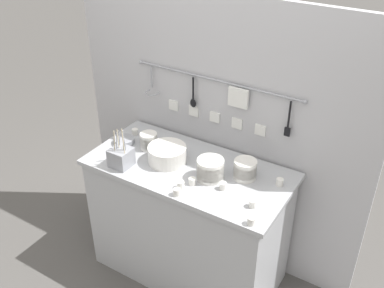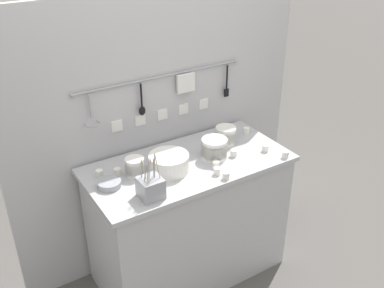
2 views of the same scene
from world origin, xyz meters
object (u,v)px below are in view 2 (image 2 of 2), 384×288
at_px(cup_front_left, 118,172).
at_px(cup_front_right, 246,131).
at_px(bowl_stack_nested_right, 214,148).
at_px(cup_edge_far, 217,171).
at_px(plate_stack, 169,163).
at_px(cutlery_caddy, 151,187).
at_px(cup_mid_row, 99,173).
at_px(cup_back_right, 216,165).
at_px(cup_edge_near, 234,153).
at_px(cup_by_caddy, 265,148).
at_px(steel_mixing_bowl, 109,184).
at_px(cup_back_left, 226,175).
at_px(bowl_stack_back_corner, 135,167).
at_px(cup_beside_plates, 285,154).
at_px(bowl_stack_wide_centre, 226,135).

relative_size(cup_front_left, cup_front_right, 1.00).
bearing_deg(cup_front_right, bowl_stack_nested_right, -157.75).
height_order(bowl_stack_nested_right, cup_edge_far, bowl_stack_nested_right).
height_order(plate_stack, cup_front_right, plate_stack).
relative_size(bowl_stack_nested_right, cup_front_right, 3.74).
bearing_deg(cup_front_left, cup_edge_far, -31.14).
bearing_deg(bowl_stack_nested_right, cutlery_caddy, -162.42).
height_order(bowl_stack_nested_right, cup_mid_row, bowl_stack_nested_right).
height_order(bowl_stack_nested_right, cutlery_caddy, cutlery_caddy).
bearing_deg(cup_front_left, cup_back_right, -23.90).
bearing_deg(cup_edge_near, cutlery_caddy, -169.73).
height_order(cup_by_caddy, cup_mid_row, same).
bearing_deg(steel_mixing_bowl, cup_front_right, 5.83).
xyz_separation_m(cup_front_left, cup_back_right, (0.54, -0.24, 0.00)).
height_order(cup_edge_far, cup_back_left, same).
height_order(bowl_stack_back_corner, steel_mixing_bowl, bowl_stack_back_corner).
height_order(steel_mixing_bowl, cup_edge_far, cup_edge_far).
height_order(bowl_stack_back_corner, bowl_stack_nested_right, bowl_stack_nested_right).
height_order(bowl_stack_nested_right, cup_back_right, bowl_stack_nested_right).
relative_size(plate_stack, cup_front_left, 5.60).
distance_m(plate_stack, steel_mixing_bowl, 0.37).
bearing_deg(plate_stack, cup_back_left, -46.76).
xyz_separation_m(cup_front_left, cup_edge_far, (0.50, -0.30, 0.00)).
bearing_deg(cutlery_caddy, cup_by_caddy, 4.12).
height_order(bowl_stack_back_corner, cup_edge_far, bowl_stack_back_corner).
relative_size(cup_edge_near, cup_mid_row, 1.00).
relative_size(cup_front_left, cup_by_caddy, 1.00).
bearing_deg(cup_mid_row, cup_edge_far, -29.79).
xyz_separation_m(cup_beside_plates, cup_edge_far, (-0.48, 0.07, 0.00)).
bearing_deg(cup_back_right, bowl_stack_back_corner, 157.31).
bearing_deg(bowl_stack_nested_right, bowl_stack_wide_centre, 33.95).
height_order(steel_mixing_bowl, cutlery_caddy, cutlery_caddy).
distance_m(cup_edge_far, cup_back_left, 0.07).
height_order(cutlery_caddy, cup_front_right, cutlery_caddy).
bearing_deg(bowl_stack_nested_right, cup_edge_near, -24.27).
distance_m(cutlery_caddy, cup_back_right, 0.48).
height_order(plate_stack, cup_edge_far, plate_stack).
height_order(steel_mixing_bowl, cup_back_right, cup_back_right).
bearing_deg(cutlery_caddy, bowl_stack_back_corner, 84.26).
height_order(bowl_stack_nested_right, plate_stack, bowl_stack_nested_right).
xyz_separation_m(cup_by_caddy, cup_mid_row, (-1.02, 0.28, 0.00)).
relative_size(plate_stack, cup_by_caddy, 5.60).
xyz_separation_m(cup_by_caddy, cup_edge_near, (-0.21, 0.06, 0.00)).
relative_size(bowl_stack_nested_right, cup_mid_row, 3.74).
distance_m(bowl_stack_back_corner, plate_stack, 0.20).
height_order(cup_edge_far, cup_back_right, same).
xyz_separation_m(bowl_stack_back_corner, cup_front_left, (-0.09, 0.05, -0.03)).
bearing_deg(cup_edge_far, steel_mixing_bowl, 159.89).
xyz_separation_m(cup_front_left, cup_beside_plates, (0.98, -0.37, 0.00)).
xyz_separation_m(cup_beside_plates, cup_back_right, (-0.44, 0.13, 0.00)).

